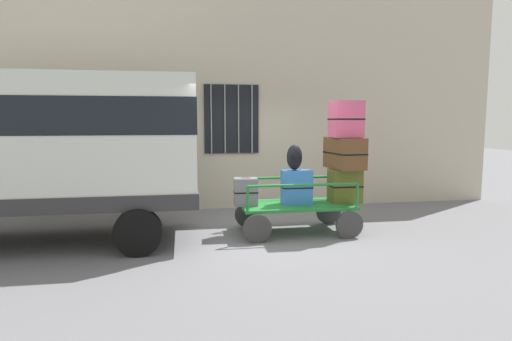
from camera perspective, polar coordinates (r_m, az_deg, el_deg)
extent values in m
plane|color=slate|center=(7.67, 0.89, -8.32)|extent=(40.00, 40.00, 0.00)
cube|color=#BCB29E|center=(9.85, -1.77, 9.67)|extent=(12.00, 0.30, 5.00)
cube|color=black|center=(9.64, -3.22, 6.76)|extent=(1.20, 0.04, 1.50)
cylinder|color=gray|center=(9.56, -5.90, 6.73)|extent=(0.03, 0.03, 1.50)
cylinder|color=gray|center=(9.58, -4.09, 6.75)|extent=(0.03, 0.03, 1.50)
cylinder|color=gray|center=(9.62, -2.30, 6.76)|extent=(0.03, 0.03, 1.50)
cylinder|color=gray|center=(9.66, -0.53, 6.77)|extent=(0.03, 0.03, 1.50)
cube|color=silver|center=(7.65, -26.54, 3.53)|extent=(4.85, 1.86, 2.01)
cube|color=black|center=(7.65, -26.69, 6.39)|extent=(4.87, 1.88, 0.55)
cube|color=#2D2D30|center=(7.74, -26.20, -3.03)|extent=(4.89, 1.90, 0.24)
cylinder|color=black|center=(6.63, -15.23, -7.83)|extent=(0.70, 0.22, 0.70)
cube|color=#1E722D|center=(7.68, 5.28, -4.53)|extent=(1.94, 1.02, 0.05)
cylinder|color=#383838|center=(7.49, 12.17, -6.97)|extent=(0.47, 0.06, 0.47)
cylinder|color=#383838|center=(8.46, 9.48, -5.35)|extent=(0.47, 0.06, 0.47)
cylinder|color=#383838|center=(7.07, 0.17, -7.65)|extent=(0.47, 0.06, 0.47)
cylinder|color=#383838|center=(8.09, -1.13, -5.82)|extent=(0.47, 0.06, 0.47)
cylinder|color=#1E722D|center=(7.50, 13.14, -3.20)|extent=(0.04, 0.04, 0.40)
cylinder|color=#1E722D|center=(8.37, 10.64, -2.13)|extent=(0.04, 0.04, 0.40)
cylinder|color=#1E722D|center=(7.00, -1.11, -3.73)|extent=(0.04, 0.04, 0.40)
cylinder|color=#1E722D|center=(7.92, -2.13, -2.52)|extent=(0.04, 0.04, 0.40)
cylinder|color=#1E722D|center=(7.16, 6.29, -1.91)|extent=(1.86, 0.04, 0.04)
cylinder|color=#1E722D|center=(8.06, 4.44, -0.93)|extent=(1.86, 0.04, 0.04)
cube|color=slate|center=(7.47, -1.37, -2.79)|extent=(0.41, 0.34, 0.47)
cube|color=black|center=(7.47, -1.37, -2.79)|extent=(0.42, 0.35, 0.02)
cube|color=black|center=(7.44, -1.37, -1.04)|extent=(0.14, 0.04, 0.02)
cube|color=#3372C6|center=(7.61, 5.34, -2.18)|extent=(0.52, 0.30, 0.59)
cube|color=black|center=(7.61, 5.34, -2.18)|extent=(0.53, 0.31, 0.02)
cube|color=black|center=(7.57, 5.37, 0.00)|extent=(0.16, 0.03, 0.02)
cube|color=#4C5119|center=(7.90, 11.59, -1.97)|extent=(0.54, 0.39, 0.59)
cube|color=black|center=(7.90, 11.59, -1.97)|extent=(0.55, 0.40, 0.02)
cube|color=black|center=(7.86, 11.64, 0.14)|extent=(0.16, 0.03, 0.02)
cube|color=brown|center=(7.88, 11.56, 2.25)|extent=(0.54, 0.87, 0.55)
cube|color=black|center=(7.88, 11.56, 2.25)|extent=(0.55, 0.88, 0.02)
cube|color=black|center=(7.86, 11.60, 4.22)|extent=(0.16, 0.04, 0.02)
cube|color=#CC4C72|center=(7.83, 11.73, 6.61)|extent=(0.52, 0.53, 0.63)
cube|color=black|center=(7.83, 11.73, 6.61)|extent=(0.53, 0.54, 0.02)
cube|color=black|center=(7.84, 11.78, 8.90)|extent=(0.16, 0.04, 0.02)
ellipsoid|color=black|center=(7.55, 5.07, 1.76)|extent=(0.27, 0.19, 0.44)
cube|color=black|center=(7.47, 5.25, 1.37)|extent=(0.14, 0.06, 0.15)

